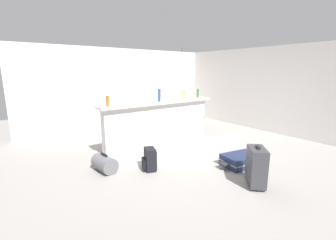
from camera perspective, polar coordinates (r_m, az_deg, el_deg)
The scene contains 18 objects.
ground_plane at distance 5.57m, azimuth 4.49°, elevation -7.24°, with size 13.00×13.00×0.05m, color gray.
wall_back at distance 7.83m, azimuth -10.30°, elevation 7.76°, with size 6.60×0.10×2.50m, color silver.
wall_right at distance 7.81m, azimuth 20.41°, elevation 7.19°, with size 0.10×6.00×2.50m, color silver.
partition_half_wall at distance 5.55m, azimuth -2.09°, elevation -1.30°, with size 2.80×0.20×1.06m, color silver.
bar_countertop at distance 5.45m, azimuth -2.14°, elevation 4.37°, with size 2.96×0.40×0.05m, color white.
bottle_amber at distance 4.78m, azimuth -14.60°, elevation 4.51°, with size 0.06×0.06×0.22m, color #9E661E.
bottle_white at distance 5.19m, azimuth -8.35°, elevation 5.70°, with size 0.06×0.06×0.28m, color silver.
bottle_blue at distance 5.36m, azimuth -2.18°, elevation 6.08°, with size 0.07×0.07×0.29m, color #284C89.
bottle_clear at distance 5.77m, azimuth 2.65°, elevation 6.27°, with size 0.08×0.08×0.25m, color silver.
bottle_green at distance 6.25m, azimuth 7.34°, elevation 6.55°, with size 0.06×0.06×0.23m, color #2D6B38.
grocery_bag at distance 5.98m, azimuth 4.82°, elevation 6.32°, with size 0.26×0.18×0.22m, color beige.
dining_table at distance 7.52m, azimuth 3.38°, elevation 3.13°, with size 1.10×0.80×0.74m.
dining_chair_near_partition at distance 7.10m, azimuth 6.32°, elevation 1.47°, with size 0.41×0.41×0.93m.
pendant_lamp at distance 7.31m, azimuth 3.41°, elevation 13.37°, with size 0.34×0.34×0.63m.
suitcase_flat_navy at distance 4.78m, azimuth 17.45°, elevation -9.40°, with size 0.87×0.61×0.22m.
backpack_black at distance 4.36m, azimuth -4.57°, elevation -9.69°, with size 0.30×0.32×0.42m.
suitcase_upright_charcoal at distance 3.99m, azimuth 20.91°, elevation -10.59°, with size 0.48×0.49×0.67m.
duffel_bag_grey at distance 4.46m, azimuth -15.34°, elevation -10.26°, with size 0.36×0.51×0.34m.
Camera 1 is at (-3.48, -3.95, 1.82)m, focal length 24.78 mm.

